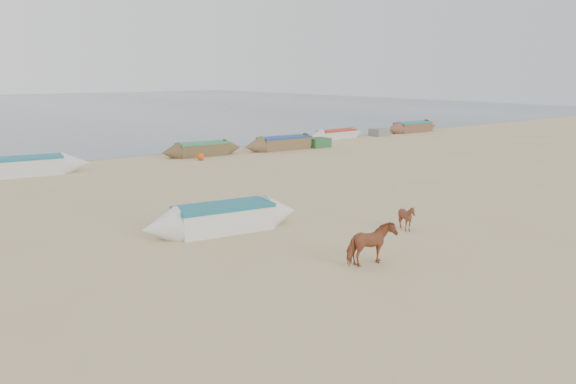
# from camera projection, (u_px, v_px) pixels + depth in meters

# --- Properties ---
(ground) EXTENTS (140.00, 140.00, 0.00)m
(ground) POSITION_uv_depth(u_px,v_px,m) (369.00, 246.00, 16.83)
(ground) COLOR tan
(ground) RESTS_ON ground
(cow_adult) EXTENTS (1.45, 0.81, 1.17)m
(cow_adult) POSITION_uv_depth(u_px,v_px,m) (371.00, 244.00, 15.08)
(cow_adult) COLOR brown
(cow_adult) RESTS_ON ground
(calf_front) EXTENTS (1.04, 1.00, 0.89)m
(calf_front) POSITION_uv_depth(u_px,v_px,m) (407.00, 217.00, 18.45)
(calf_front) COLOR brown
(calf_front) RESTS_ON ground
(near_canoe) EXTENTS (5.53, 2.05, 0.89)m
(near_canoe) POSITION_uv_depth(u_px,v_px,m) (224.00, 218.00, 18.40)
(near_canoe) COLOR silver
(near_canoe) RESTS_ON ground
(waterline_canoes) EXTENTS (61.08, 4.25, 0.96)m
(waterline_canoes) POSITION_uv_depth(u_px,v_px,m) (119.00, 155.00, 32.52)
(waterline_canoes) COLOR brown
(waterline_canoes) RESTS_ON ground
(beach_clutter) EXTENTS (46.86, 5.12, 0.64)m
(beach_clutter) POSITION_uv_depth(u_px,v_px,m) (179.00, 153.00, 34.36)
(beach_clutter) COLOR #2C6132
(beach_clutter) RESTS_ON ground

